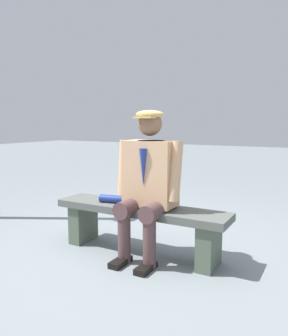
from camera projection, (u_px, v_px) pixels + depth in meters
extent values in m
plane|color=gray|center=(140.00, 253.00, 3.11)|extent=(30.00, 30.00, 0.00)
cube|color=#565A55|center=(140.00, 209.00, 3.06)|extent=(1.66, 0.36, 0.07)
cube|color=#4F5D4B|center=(209.00, 246.00, 2.77)|extent=(0.13, 0.31, 0.38)
cube|color=#4F5D4B|center=(83.00, 223.00, 3.41)|extent=(0.13, 0.31, 0.38)
cube|color=tan|center=(151.00, 173.00, 2.96)|extent=(0.45, 0.26, 0.58)
cylinder|color=#1E2338|center=(151.00, 144.00, 2.92)|extent=(0.25, 0.25, 0.06)
cone|color=navy|center=(143.00, 167.00, 2.83)|extent=(0.07, 0.07, 0.32)
sphere|color=#8C664C|center=(150.00, 124.00, 2.88)|extent=(0.21, 0.21, 0.21)
ellipsoid|color=#DCB469|center=(150.00, 114.00, 2.87)|extent=(0.24, 0.24, 0.07)
cube|color=#DCB469|center=(144.00, 117.00, 2.79)|extent=(0.17, 0.09, 0.02)
cylinder|color=brown|center=(156.00, 210.00, 2.83)|extent=(0.15, 0.38, 0.15)
cylinder|color=brown|center=(149.00, 241.00, 2.75)|extent=(0.11, 0.11, 0.47)
cube|color=black|center=(146.00, 268.00, 2.72)|extent=(0.10, 0.24, 0.05)
cylinder|color=tan|center=(175.00, 172.00, 2.79)|extent=(0.11, 0.18, 0.51)
cylinder|color=brown|center=(132.00, 207.00, 2.94)|extent=(0.15, 0.38, 0.15)
cylinder|color=brown|center=(124.00, 236.00, 2.87)|extent=(0.11, 0.11, 0.47)
cube|color=black|center=(121.00, 262.00, 2.84)|extent=(0.10, 0.24, 0.05)
cylinder|color=tan|center=(124.00, 168.00, 3.04)|extent=(0.11, 0.17, 0.51)
cylinder|color=navy|center=(113.00, 199.00, 3.16)|extent=(0.28, 0.12, 0.07)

